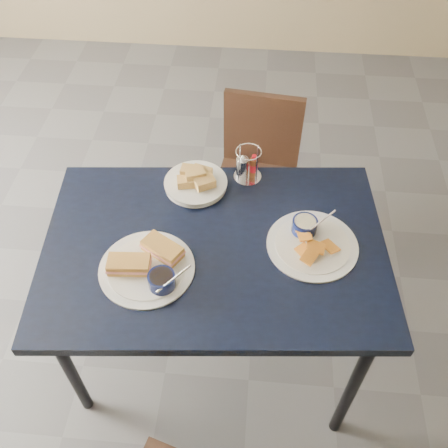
# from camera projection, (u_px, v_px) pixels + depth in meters

# --- Properties ---
(ground) EXTENTS (6.00, 6.00, 0.00)m
(ground) POSITION_uv_depth(u_px,v_px,m) (176.00, 313.00, 2.44)
(ground) COLOR #494A4E
(ground) RESTS_ON ground
(dining_table) EXTENTS (1.27, 0.91, 0.75)m
(dining_table) POSITION_uv_depth(u_px,v_px,m) (215.00, 256.00, 1.80)
(dining_table) COLOR black
(dining_table) RESTS_ON ground
(chair_far) EXTENTS (0.42, 0.40, 0.80)m
(chair_far) POSITION_uv_depth(u_px,v_px,m) (256.00, 164.00, 2.46)
(chair_far) COLOR black
(chair_far) RESTS_ON ground
(sandwich_plate) EXTENTS (0.33, 0.32, 0.12)m
(sandwich_plate) POSITION_uv_depth(u_px,v_px,m) (149.00, 265.00, 1.67)
(sandwich_plate) COLOR white
(sandwich_plate) RESTS_ON dining_table
(plantain_plate) EXTENTS (0.32, 0.32, 0.12)m
(plantain_plate) POSITION_uv_depth(u_px,v_px,m) (310.00, 239.00, 1.75)
(plantain_plate) COLOR white
(plantain_plate) RESTS_ON dining_table
(bread_basket) EXTENTS (0.24, 0.24, 0.08)m
(bread_basket) POSITION_uv_depth(u_px,v_px,m) (196.00, 181.00, 1.93)
(bread_basket) COLOR white
(bread_basket) RESTS_ON dining_table
(condiment_caddy) EXTENTS (0.11, 0.11, 0.14)m
(condiment_caddy) POSITION_uv_depth(u_px,v_px,m) (247.00, 166.00, 1.94)
(condiment_caddy) COLOR silver
(condiment_caddy) RESTS_ON dining_table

